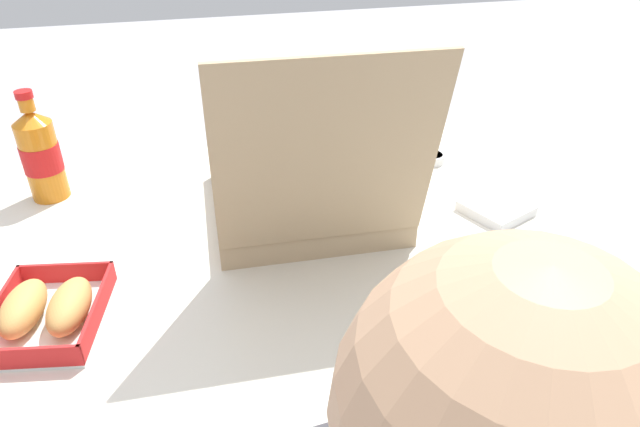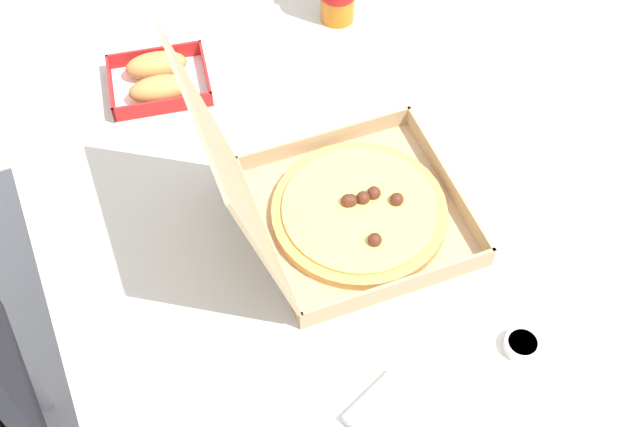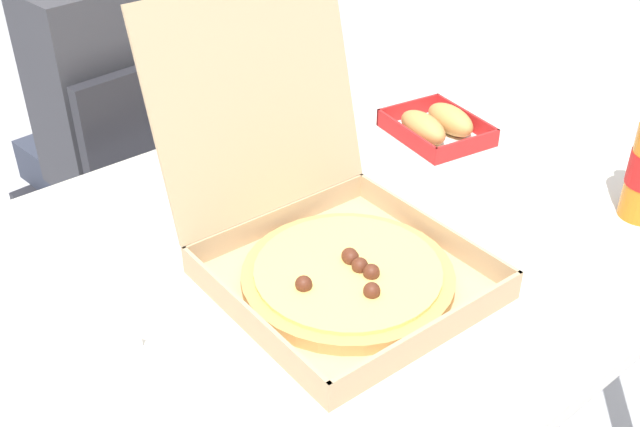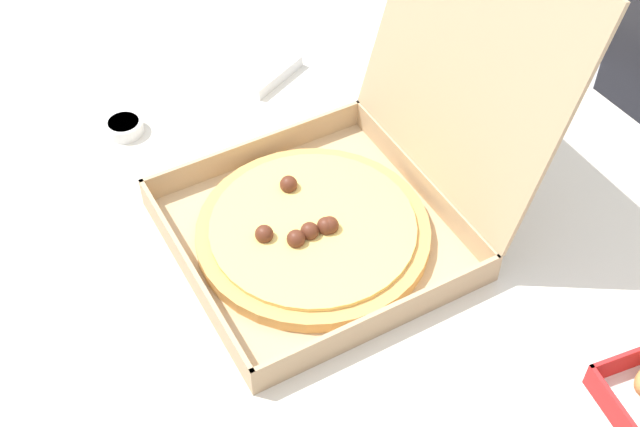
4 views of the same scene
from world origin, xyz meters
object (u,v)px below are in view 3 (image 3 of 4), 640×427
(pizza_box_open, at_px, (331,244))
(diner_person, at_px, (114,103))
(napkin_pile, at_px, (80,353))
(chair, at_px, (141,193))
(bread_side_box, at_px, (437,126))

(pizza_box_open, bearing_deg, diner_person, 86.25)
(pizza_box_open, xyz_separation_m, napkin_pile, (-0.36, 0.07, -0.04))
(chair, relative_size, pizza_box_open, 1.87)
(diner_person, bearing_deg, chair, -84.67)
(pizza_box_open, relative_size, bread_side_box, 2.08)
(chair, height_order, bread_side_box, chair)
(pizza_box_open, distance_m, bread_side_box, 0.48)
(diner_person, height_order, pizza_box_open, diner_person)
(diner_person, distance_m, bread_side_box, 0.71)
(diner_person, height_order, bread_side_box, diner_person)
(diner_person, height_order, napkin_pile, diner_person)
(bread_side_box, bearing_deg, diner_person, 122.35)
(bread_side_box, height_order, napkin_pile, bread_side_box)
(pizza_box_open, height_order, bread_side_box, pizza_box_open)
(diner_person, bearing_deg, napkin_pile, -119.61)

